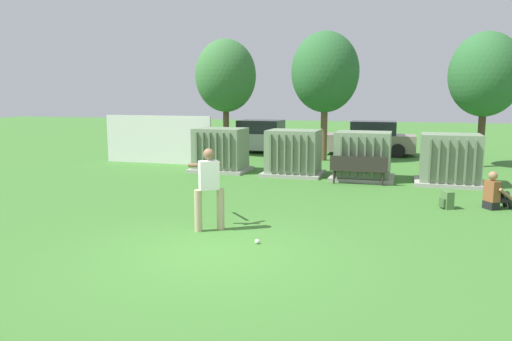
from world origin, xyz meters
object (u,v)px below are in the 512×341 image
Objects in this scene: transformer_west at (221,150)px; batter at (208,184)px; park_bench at (358,168)px; transformer_mid_east at (363,156)px; parked_car_leftmost at (259,137)px; backpack at (447,200)px; sports_ball at (257,241)px; seated_spectator at (495,194)px; transformer_east at (450,160)px; parked_car_left_of_center at (371,139)px; transformer_mid_west at (293,153)px.

transformer_west is 8.17m from batter.
transformer_mid_east is at bearing 87.51° from park_bench.
batter is 0.41× the size of parked_car_leftmost.
transformer_west is 4.77× the size of backpack.
batter is 19.33× the size of sports_ball.
parked_car_leftmost is (-9.27, 10.15, 0.38)m from seated_spectator.
batter is at bearing -70.42° from transformer_west.
transformer_mid_east is at bearing 177.00° from transformer_east.
park_bench is (5.23, -1.29, -0.25)m from transformer_west.
transformer_west is 8.75m from backpack.
transformer_mid_east is 0.50× the size of parked_car_leftmost.
batter reaches higher than parked_car_left_of_center.
parked_car_left_of_center is at bearing 86.25° from sports_ball.
park_bench reaches higher than backpack.
sports_ball is at bearing -27.60° from batter.
backpack is at bearing -48.79° from park_bench.
transformer_east is at bearing -38.88° from parked_car_leftmost.
seated_spectator is 0.23× the size of parked_car_left_of_center.
park_bench is at bearing 80.19° from sports_ball.
transformer_west is 1.00× the size of transformer_east.
seated_spectator is 0.23× the size of parked_car_leftmost.
transformer_mid_east is 7.32m from parked_car_left_of_center.
seated_spectator is 2.19× the size of backpack.
transformer_east is at bearing 53.96° from batter.
transformer_mid_east is 1.02m from park_bench.
transformer_mid_east is at bearing 122.52° from backpack.
parked_car_left_of_center reaches higher than park_bench.
seated_spectator is at bearing -34.66° from park_bench.
transformer_mid_east is 4.77× the size of backpack.
transformer_west and transformer_mid_east have the same top height.
transformer_west is 5.39m from park_bench.
park_bench is 4.39m from seated_spectator.
batter reaches higher than backpack.
batter is at bearing -98.80° from parked_car_left_of_center.
transformer_west reaches higher than backpack.
backpack is at bearing -57.48° from transformer_mid_east.
transformer_mid_west is at bearing 89.30° from batter.
park_bench is 7.19m from sports_ball.
backpack is at bearing -94.88° from transformer_east.
transformer_east is 3.47m from seated_spectator.
seated_spectator is 13.75m from parked_car_leftmost.
seated_spectator reaches higher than backpack.
batter is (-2.49, -6.41, 0.44)m from park_bench.
transformer_east is 10.84m from parked_car_leftmost.
transformer_east is 8.03m from parked_car_left_of_center.
transformer_mid_west is 6.32m from backpack.
backpack is 0.10× the size of parked_car_leftmost.
transformer_west is 9.63m from seated_spectator.
transformer_mid_east is at bearing -87.97° from parked_car_left_of_center.
transformer_mid_east is at bearing -49.44° from parked_car_leftmost.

